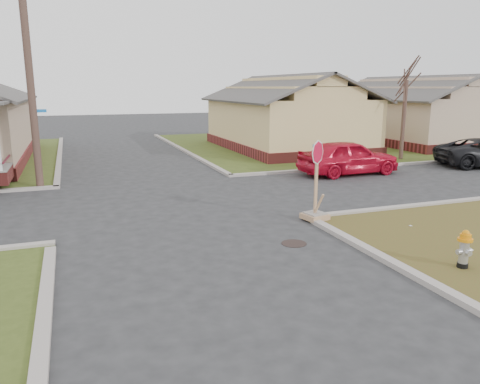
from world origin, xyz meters
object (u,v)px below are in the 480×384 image
object	(u,v)px
utility_pole	(29,66)
fire_hydrant	(464,247)
stop_sign	(315,202)
red_sedan	(348,157)

from	to	relation	value
utility_pole	fire_hydrant	xyz separation A→B (m)	(9.08, -12.21, -4.14)
stop_sign	red_sedan	size ratio (longest dim) A/B	0.51
fire_hydrant	stop_sign	size ratio (longest dim) A/B	0.36
fire_hydrant	red_sedan	bearing A→B (deg)	71.31
stop_sign	utility_pole	bearing A→B (deg)	123.13
utility_pole	fire_hydrant	bearing A→B (deg)	-53.36
fire_hydrant	utility_pole	bearing A→B (deg)	128.20
stop_sign	red_sedan	bearing A→B (deg)	37.97
fire_hydrant	red_sedan	distance (m)	11.40
stop_sign	red_sedan	distance (m)	8.04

